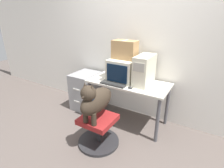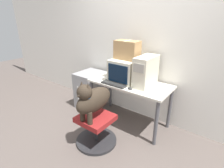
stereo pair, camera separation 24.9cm
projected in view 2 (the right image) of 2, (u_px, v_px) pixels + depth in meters
The scene contains 11 objects.
ground_plane at pixel (118, 130), 2.75m from camera, with size 12.00×12.00×0.00m, color #564C47.
wall_back at pixel (144, 41), 2.75m from camera, with size 8.00×0.05×2.60m.
desk at pixel (130, 88), 2.74m from camera, with size 1.26×0.60×0.71m.
crt_monitor at pixel (126, 70), 2.73m from camera, with size 0.41×0.48×0.34m.
pc_tower at pixel (146, 71), 2.52m from camera, with size 0.21×0.45×0.44m.
keyboard at pixel (115, 84), 2.63m from camera, with size 0.40×0.17×0.03m.
computer_mouse at pixel (130, 88), 2.45m from camera, with size 0.07×0.04×0.03m.
office_chair at pixel (96, 130), 2.43m from camera, with size 0.57×0.57×0.42m.
dog at pixel (93, 99), 2.22m from camera, with size 0.24×0.59×0.54m.
filing_cabinet at pixel (90, 90), 3.36m from camera, with size 0.42×0.52×0.69m.
cardboard_box at pixel (127, 50), 2.62m from camera, with size 0.37×0.21×0.28m.
Camera 2 is at (1.30, -1.87, 1.70)m, focal length 28.00 mm.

